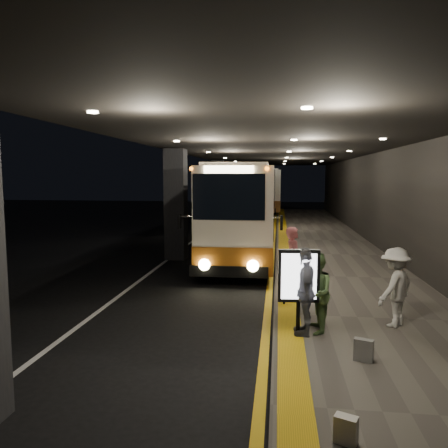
# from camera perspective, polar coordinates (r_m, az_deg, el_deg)

# --- Properties ---
(ground) EXTENTS (90.00, 90.00, 0.00)m
(ground) POSITION_cam_1_polar(r_m,az_deg,el_deg) (13.72, -3.95, -7.79)
(ground) COLOR black
(lane_line_white) EXTENTS (0.12, 50.00, 0.01)m
(lane_line_white) POSITION_cam_1_polar(r_m,az_deg,el_deg) (18.87, -6.40, -3.93)
(lane_line_white) COLOR silver
(lane_line_white) RESTS_ON ground
(kerb_stripe_yellow) EXTENTS (0.18, 50.00, 0.01)m
(kerb_stripe_yellow) POSITION_cam_1_polar(r_m,az_deg,el_deg) (18.36, 6.33, -4.21)
(kerb_stripe_yellow) COLOR gold
(kerb_stripe_yellow) RESTS_ON ground
(sidewalk) EXTENTS (4.50, 50.00, 0.15)m
(sidewalk) POSITION_cam_1_polar(r_m,az_deg,el_deg) (18.47, 13.82, -4.07)
(sidewalk) COLOR #514C44
(sidewalk) RESTS_ON ground
(tactile_strip) EXTENTS (0.50, 50.00, 0.01)m
(tactile_strip) POSITION_cam_1_polar(r_m,az_deg,el_deg) (18.33, 7.90, -3.77)
(tactile_strip) COLOR gold
(tactile_strip) RESTS_ON sidewalk
(terminal_wall) EXTENTS (0.10, 50.00, 6.00)m
(terminal_wall) POSITION_cam_1_polar(r_m,az_deg,el_deg) (18.59, 20.98, 4.83)
(terminal_wall) COLOR black
(terminal_wall) RESTS_ON ground
(support_columns) EXTENTS (0.80, 24.80, 4.40)m
(support_columns) POSITION_cam_1_polar(r_m,az_deg,el_deg) (17.58, -6.30, 2.54)
(support_columns) COLOR black
(support_columns) RESTS_ON ground
(canopy) EXTENTS (9.00, 50.00, 0.40)m
(canopy) POSITION_cam_1_polar(r_m,az_deg,el_deg) (18.10, 6.99, 10.24)
(canopy) COLOR black
(canopy) RESTS_ON support_columns
(coach_main) EXTENTS (2.62, 11.74, 3.64)m
(coach_main) POSITION_cam_1_polar(r_m,az_deg,el_deg) (18.42, 2.64, 1.32)
(coach_main) COLOR beige
(coach_main) RESTS_ON ground
(coach_second) EXTENTS (3.28, 12.54, 3.90)m
(coach_second) POSITION_cam_1_polar(r_m,az_deg,el_deg) (32.66, 4.04, 3.67)
(coach_second) COLOR beige
(coach_second) RESTS_ON ground
(coach_third) EXTENTS (3.22, 12.42, 3.87)m
(coach_third) POSITION_cam_1_polar(r_m,az_deg,el_deg) (42.05, 5.17, 4.20)
(coach_third) COLOR beige
(coach_third) RESTS_ON ground
(passenger_boarding) EXTENTS (0.52, 0.71, 1.82)m
(passenger_boarding) POSITION_cam_1_polar(r_m,az_deg,el_deg) (11.95, 9.06, -4.74)
(passenger_boarding) COLOR #A74E50
(passenger_boarding) RESTS_ON sidewalk
(passenger_waiting_green) EXTENTS (0.54, 0.83, 1.64)m
(passenger_waiting_green) POSITION_cam_1_polar(r_m,az_deg,el_deg) (9.13, 11.84, -8.79)
(passenger_waiting_green) COLOR #5C8148
(passenger_waiting_green) RESTS_ON sidewalk
(passenger_waiting_white) EXTENTS (1.11, 1.15, 1.69)m
(passenger_waiting_white) POSITION_cam_1_polar(r_m,az_deg,el_deg) (9.98, 21.46, -7.67)
(passenger_waiting_white) COLOR beige
(passenger_waiting_white) RESTS_ON sidewalk
(passenger_waiting_grey) EXTENTS (0.54, 1.04, 1.77)m
(passenger_waiting_grey) POSITION_cam_1_polar(r_m,az_deg,el_deg) (8.96, 10.53, -8.63)
(passenger_waiting_grey) COLOR #434348
(passenger_waiting_grey) RESTS_ON sidewalk
(bag_polka) EXTENTS (0.35, 0.24, 0.39)m
(bag_polka) POSITION_cam_1_polar(r_m,az_deg,el_deg) (8.17, 17.76, -15.43)
(bag_polka) COLOR black
(bag_polka) RESTS_ON sidewalk
(bag_plain) EXTENTS (0.31, 0.25, 0.33)m
(bag_plain) POSITION_cam_1_polar(r_m,az_deg,el_deg) (5.92, 15.63, -24.46)
(bag_plain) COLOR silver
(bag_plain) RESTS_ON sidewalk
(info_sign) EXTENTS (0.82, 0.17, 1.73)m
(info_sign) POSITION_cam_1_polar(r_m,az_deg,el_deg) (8.85, 9.74, -6.93)
(info_sign) COLOR black
(info_sign) RESTS_ON sidewalk
(stanchion_post) EXTENTS (0.05, 0.05, 1.11)m
(stanchion_post) POSITION_cam_1_polar(r_m,az_deg,el_deg) (10.99, 7.89, -7.57)
(stanchion_post) COLOR black
(stanchion_post) RESTS_ON sidewalk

